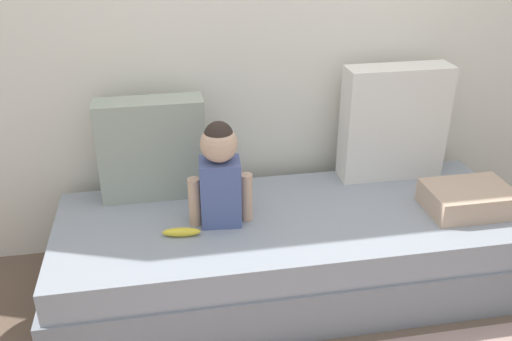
# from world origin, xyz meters

# --- Properties ---
(ground_plane) EXTENTS (12.00, 12.00, 0.00)m
(ground_plane) POSITION_xyz_m (0.00, 0.00, 0.00)
(ground_plane) COLOR brown
(back_wall) EXTENTS (5.45, 0.10, 2.54)m
(back_wall) POSITION_xyz_m (0.00, 0.55, 1.27)
(back_wall) COLOR silver
(back_wall) RESTS_ON ground
(couch) EXTENTS (2.25, 0.83, 0.41)m
(couch) POSITION_xyz_m (0.00, 0.00, 0.20)
(couch) COLOR gray
(couch) RESTS_ON ground
(throw_pillow_left) EXTENTS (0.51, 0.16, 0.50)m
(throw_pillow_left) POSITION_xyz_m (-0.62, 0.32, 0.66)
(throw_pillow_left) COLOR #99A393
(throw_pillow_left) RESTS_ON couch
(throw_pillow_right) EXTENTS (0.54, 0.16, 0.60)m
(throw_pillow_right) POSITION_xyz_m (0.62, 0.32, 0.71)
(throw_pillow_right) COLOR silver
(throw_pillow_right) RESTS_ON couch
(toddler) EXTENTS (0.29, 0.17, 0.50)m
(toddler) POSITION_xyz_m (-0.33, -0.00, 0.66)
(toddler) COLOR #4C5B93
(toddler) RESTS_ON couch
(banana) EXTENTS (0.17, 0.06, 0.04)m
(banana) POSITION_xyz_m (-0.52, -0.09, 0.43)
(banana) COLOR yellow
(banana) RESTS_ON couch
(folded_blanket) EXTENTS (0.40, 0.28, 0.12)m
(folded_blanket) POSITION_xyz_m (0.85, -0.10, 0.46)
(folded_blanket) COLOR tan
(folded_blanket) RESTS_ON couch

